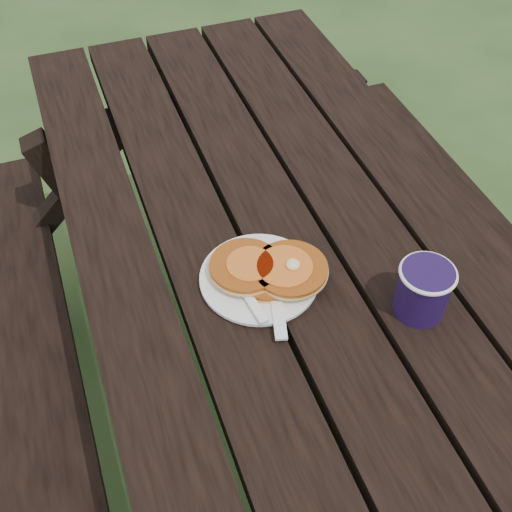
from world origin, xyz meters
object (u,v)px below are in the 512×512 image
object	(u,v)px
pancake_stack	(269,269)
coffee_cup	(424,288)
picnic_table	(294,386)
plate	(259,279)

from	to	relation	value
pancake_stack	coffee_cup	bearing A→B (deg)	-35.07
picnic_table	plate	size ratio (longest dim) A/B	8.99
pancake_stack	coffee_cup	size ratio (longest dim) A/B	2.08
picnic_table	coffee_cup	size ratio (longest dim) A/B	19.10
pancake_stack	coffee_cup	world-z (taller)	coffee_cup
picnic_table	plate	world-z (taller)	plate
picnic_table	coffee_cup	distance (m)	0.48
picnic_table	pancake_stack	size ratio (longest dim) A/B	9.19
plate	pancake_stack	bearing A→B (deg)	-4.25
picnic_table	pancake_stack	world-z (taller)	pancake_stack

